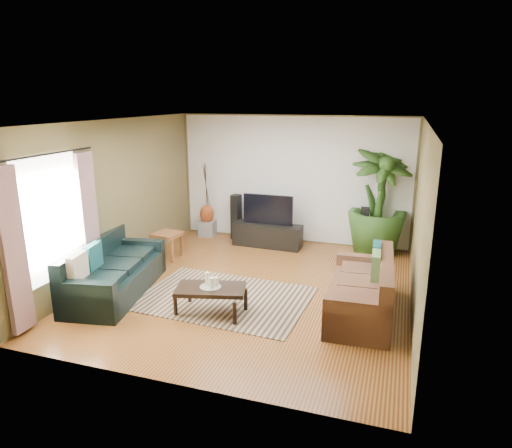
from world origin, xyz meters
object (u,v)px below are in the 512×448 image
at_px(vase, 207,214).
at_px(sofa_left, 115,268).
at_px(tv_stand, 268,235).
at_px(speaker_left, 236,217).
at_px(side_table, 168,245).
at_px(speaker_right, 364,231).
at_px(pedestal, 207,228).
at_px(sofa_right, 361,286).
at_px(television, 268,210).
at_px(coffee_table, 211,300).
at_px(potted_plant, 378,202).

bearing_deg(vase, sofa_left, -91.68).
relative_size(tv_stand, speaker_left, 1.45).
bearing_deg(side_table, speaker_right, 22.19).
distance_m(speaker_right, pedestal, 3.50).
height_order(sofa_right, side_table, sofa_right).
bearing_deg(television, vase, 169.27).
bearing_deg(side_table, speaker_left, 62.91).
bearing_deg(sofa_right, speaker_left, -136.65).
bearing_deg(pedestal, sofa_right, -37.94).
bearing_deg(speaker_left, tv_stand, -8.12).
xyz_separation_m(vase, side_table, (-0.12, -1.62, -0.24)).
bearing_deg(sofa_right, television, -142.78).
relative_size(television, side_table, 2.06).
relative_size(pedestal, vase, 0.78).
xyz_separation_m(coffee_table, side_table, (-1.75, 1.92, 0.05)).
height_order(tv_stand, potted_plant, potted_plant).
bearing_deg(side_table, pedestal, 85.66).
height_order(coffee_table, potted_plant, potted_plant).
bearing_deg(sofa_right, pedestal, -130.65).
bearing_deg(speaker_right, coffee_table, -122.35).
bearing_deg(coffee_table, vase, 100.09).
distance_m(sofa_right, vase, 4.68).
bearing_deg(pedestal, coffee_table, -65.30).
bearing_deg(speaker_right, sofa_right, -89.39).
height_order(potted_plant, pedestal, potted_plant).
height_order(sofa_left, side_table, sofa_left).
bearing_deg(potted_plant, tv_stand, -171.98).
distance_m(coffee_table, pedestal, 3.90).
relative_size(television, vase, 2.41).
bearing_deg(speaker_left, coffee_table, -62.85).
xyz_separation_m(sofa_left, television, (1.62, 3.07, 0.37)).
height_order(tv_stand, side_table, side_table).
distance_m(tv_stand, potted_plant, 2.36).
height_order(sofa_right, television, television).
distance_m(vase, side_table, 1.64).
height_order(television, speaker_left, television).
xyz_separation_m(speaker_left, vase, (-0.70, 0.00, 0.00)).
xyz_separation_m(sofa_left, coffee_table, (1.73, -0.18, -0.22)).
bearing_deg(speaker_left, speaker_right, 9.52).
height_order(sofa_left, tv_stand, sofa_left).
distance_m(speaker_left, speaker_right, 2.78).
height_order(television, potted_plant, potted_plant).
relative_size(sofa_right, pedestal, 5.57).
relative_size(coffee_table, speaker_left, 1.00).
distance_m(sofa_left, coffee_table, 1.75).
relative_size(speaker_left, potted_plant, 0.47).
bearing_deg(television, pedestal, 169.27).
xyz_separation_m(sofa_left, pedestal, (0.10, 3.36, -0.25)).
relative_size(tv_stand, potted_plant, 0.68).
bearing_deg(speaker_right, television, -179.53).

